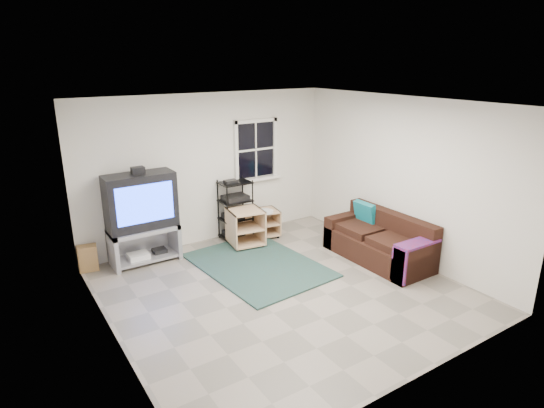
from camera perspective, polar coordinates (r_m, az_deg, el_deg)
room at (r=8.36m, az=-2.04°, el=6.35°), size 4.60×4.62×4.60m
tv_unit at (r=7.41m, az=-16.08°, el=-0.82°), size 1.06×0.53×1.56m
av_rack at (r=8.20m, az=-4.59°, el=-1.17°), size 0.55×0.40×1.10m
side_table_left at (r=7.94m, az=-3.46°, el=-2.74°), size 0.63×0.63×0.66m
side_table_right at (r=8.35m, az=-0.94°, el=-2.11°), size 0.53×0.53×0.53m
sofa at (r=7.58m, az=13.37°, el=-4.72°), size 0.80×1.81×0.83m
shag_rug at (r=7.27m, az=-1.78°, el=-7.64°), size 1.76×2.31×0.03m
paper_bag at (r=7.59m, az=-22.10°, el=-6.31°), size 0.31×0.23×0.41m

